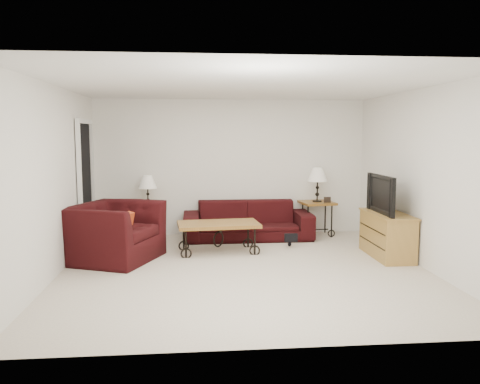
% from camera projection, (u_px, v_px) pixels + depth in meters
% --- Properties ---
extents(ground, '(5.00, 5.00, 0.00)m').
position_uv_depth(ground, '(245.00, 270.00, 6.70)').
color(ground, beige).
rests_on(ground, ground).
extents(wall_back, '(5.00, 0.02, 2.50)m').
position_uv_depth(wall_back, '(231.00, 167.00, 9.02)').
color(wall_back, silver).
rests_on(wall_back, ground).
extents(wall_front, '(5.00, 0.02, 2.50)m').
position_uv_depth(wall_front, '(275.00, 207.00, 4.08)').
color(wall_front, silver).
rests_on(wall_front, ground).
extents(wall_left, '(0.02, 5.00, 2.50)m').
position_uv_depth(wall_left, '(54.00, 181.00, 6.32)').
color(wall_left, silver).
rests_on(wall_left, ground).
extents(wall_right, '(0.02, 5.00, 2.50)m').
position_uv_depth(wall_right, '(423.00, 178.00, 6.78)').
color(wall_right, silver).
rests_on(wall_right, ground).
extents(ceiling, '(5.00, 5.00, 0.00)m').
position_uv_depth(ceiling, '(245.00, 85.00, 6.40)').
color(ceiling, white).
rests_on(ceiling, wall_back).
extents(doorway, '(0.08, 0.94, 2.04)m').
position_uv_depth(doorway, '(85.00, 186.00, 7.98)').
color(doorway, black).
rests_on(doorway, ground).
extents(sofa, '(2.28, 0.89, 0.67)m').
position_uv_depth(sofa, '(248.00, 220.00, 8.68)').
color(sofa, black).
rests_on(sofa, ground).
extents(side_table_left, '(0.56, 0.56, 0.57)m').
position_uv_depth(side_table_left, '(149.00, 223.00, 8.70)').
color(side_table_left, '#8F5F24').
rests_on(side_table_left, ground).
extents(side_table_right, '(0.64, 0.64, 0.63)m').
position_uv_depth(side_table_right, '(317.00, 218.00, 8.98)').
color(side_table_right, '#8F5F24').
rests_on(side_table_right, ground).
extents(lamp_left, '(0.35, 0.35, 0.57)m').
position_uv_depth(lamp_left, '(148.00, 191.00, 8.63)').
color(lamp_left, black).
rests_on(lamp_left, side_table_left).
extents(lamp_right, '(0.40, 0.40, 0.63)m').
position_uv_depth(lamp_right, '(317.00, 185.00, 8.91)').
color(lamp_right, black).
rests_on(lamp_right, side_table_right).
extents(photo_frame_left, '(0.11, 0.03, 0.09)m').
position_uv_depth(photo_frame_left, '(139.00, 206.00, 8.50)').
color(photo_frame_left, black).
rests_on(photo_frame_left, side_table_left).
extents(photo_frame_right, '(0.13, 0.03, 0.10)m').
position_uv_depth(photo_frame_right, '(327.00, 200.00, 8.80)').
color(photo_frame_right, black).
rests_on(photo_frame_right, side_table_right).
extents(coffee_table, '(1.32, 0.80, 0.47)m').
position_uv_depth(coffee_table, '(218.00, 237.00, 7.67)').
color(coffee_table, '#8F5F24').
rests_on(coffee_table, ground).
extents(armchair, '(1.53, 1.62, 0.84)m').
position_uv_depth(armchair, '(114.00, 232.00, 7.18)').
color(armchair, black).
rests_on(armchair, ground).
extents(throw_pillow, '(0.24, 0.39, 0.38)m').
position_uv_depth(throw_pillow, '(124.00, 226.00, 7.13)').
color(throw_pillow, red).
rests_on(throw_pillow, armchair).
extents(tv_stand, '(0.47, 1.12, 0.67)m').
position_uv_depth(tv_stand, '(387.00, 235.00, 7.38)').
color(tv_stand, '#C18C47').
rests_on(tv_stand, ground).
extents(television, '(0.13, 1.01, 0.58)m').
position_uv_depth(television, '(387.00, 194.00, 7.30)').
color(television, black).
rests_on(television, tv_stand).
extents(backpack, '(0.34, 0.27, 0.42)m').
position_uv_depth(backpack, '(290.00, 234.00, 8.07)').
color(backpack, black).
rests_on(backpack, ground).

